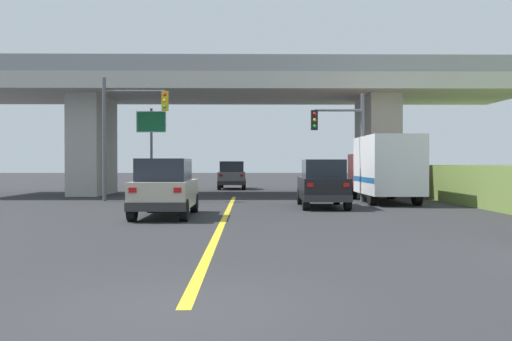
{
  "coord_description": "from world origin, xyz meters",
  "views": [
    {
      "loc": [
        0.83,
        -7.08,
        1.85
      ],
      "look_at": [
        1.12,
        16.59,
        1.56
      ],
      "focal_mm": 39.58,
      "sensor_mm": 36.0,
      "label": 1
    }
  ],
  "objects_px": {
    "sedan_oncoming": "(232,175)",
    "highway_sign": "(151,131)",
    "suv_crossing": "(323,184)",
    "suv_lead": "(165,188)",
    "box_truck": "(384,168)",
    "traffic_signal_nearside": "(345,135)",
    "traffic_signal_farside": "(125,123)"
  },
  "relations": [
    {
      "from": "sedan_oncoming",
      "to": "suv_crossing",
      "type": "bearing_deg",
      "value": -76.06
    },
    {
      "from": "suv_crossing",
      "to": "highway_sign",
      "type": "height_order",
      "value": "highway_sign"
    },
    {
      "from": "suv_lead",
      "to": "sedan_oncoming",
      "type": "relative_size",
      "value": 0.98
    },
    {
      "from": "suv_crossing",
      "to": "traffic_signal_nearside",
      "type": "xyz_separation_m",
      "value": [
        1.53,
        3.49,
        2.24
      ]
    },
    {
      "from": "suv_lead",
      "to": "traffic_signal_farside",
      "type": "relative_size",
      "value": 0.75
    },
    {
      "from": "suv_lead",
      "to": "box_truck",
      "type": "relative_size",
      "value": 0.67
    },
    {
      "from": "traffic_signal_farside",
      "to": "traffic_signal_nearside",
      "type": "bearing_deg",
      "value": -3.49
    },
    {
      "from": "suv_lead",
      "to": "sedan_oncoming",
      "type": "xyz_separation_m",
      "value": [
        1.68,
        21.65,
        0.0
      ]
    },
    {
      "from": "suv_lead",
      "to": "box_truck",
      "type": "distance_m",
      "value": 11.82
    },
    {
      "from": "box_truck",
      "to": "highway_sign",
      "type": "bearing_deg",
      "value": 156.18
    },
    {
      "from": "traffic_signal_farside",
      "to": "box_truck",
      "type": "bearing_deg",
      "value": -5.03
    },
    {
      "from": "suv_crossing",
      "to": "sedan_oncoming",
      "type": "bearing_deg",
      "value": 105.38
    },
    {
      "from": "suv_lead",
      "to": "suv_crossing",
      "type": "xyz_separation_m",
      "value": [
        6.03,
        4.14,
        -0.0
      ]
    },
    {
      "from": "box_truck",
      "to": "traffic_signal_farside",
      "type": "distance_m",
      "value": 12.83
    },
    {
      "from": "traffic_signal_farside",
      "to": "highway_sign",
      "type": "xyz_separation_m",
      "value": [
        0.57,
        4.2,
        -0.18
      ]
    },
    {
      "from": "suv_lead",
      "to": "traffic_signal_nearside",
      "type": "height_order",
      "value": "traffic_signal_nearside"
    },
    {
      "from": "sedan_oncoming",
      "to": "highway_sign",
      "type": "xyz_separation_m",
      "value": [
        -4.32,
        -9.17,
        2.7
      ]
    },
    {
      "from": "sedan_oncoming",
      "to": "traffic_signal_nearside",
      "type": "height_order",
      "value": "traffic_signal_nearside"
    },
    {
      "from": "suv_lead",
      "to": "suv_crossing",
      "type": "relative_size",
      "value": 1.01
    },
    {
      "from": "suv_crossing",
      "to": "traffic_signal_farside",
      "type": "distance_m",
      "value": 10.53
    },
    {
      "from": "suv_crossing",
      "to": "box_truck",
      "type": "xyz_separation_m",
      "value": [
        3.35,
        3.04,
        0.63
      ]
    },
    {
      "from": "traffic_signal_farside",
      "to": "highway_sign",
      "type": "height_order",
      "value": "traffic_signal_farside"
    },
    {
      "from": "sedan_oncoming",
      "to": "highway_sign",
      "type": "bearing_deg",
      "value": -115.23
    },
    {
      "from": "suv_crossing",
      "to": "highway_sign",
      "type": "distance_m",
      "value": 12.33
    },
    {
      "from": "suv_crossing",
      "to": "sedan_oncoming",
      "type": "height_order",
      "value": "same"
    },
    {
      "from": "suv_lead",
      "to": "highway_sign",
      "type": "xyz_separation_m",
      "value": [
        -2.65,
        12.48,
        2.7
      ]
    },
    {
      "from": "box_truck",
      "to": "sedan_oncoming",
      "type": "distance_m",
      "value": 16.41
    },
    {
      "from": "sedan_oncoming",
      "to": "traffic_signal_nearside",
      "type": "xyz_separation_m",
      "value": [
        5.88,
        -14.03,
        2.23
      ]
    },
    {
      "from": "traffic_signal_farside",
      "to": "highway_sign",
      "type": "relative_size",
      "value": 1.22
    },
    {
      "from": "suv_lead",
      "to": "suv_crossing",
      "type": "bearing_deg",
      "value": 34.46
    },
    {
      "from": "suv_lead",
      "to": "traffic_signal_farside",
      "type": "xyz_separation_m",
      "value": [
        -3.21,
        8.28,
        2.87
      ]
    },
    {
      "from": "sedan_oncoming",
      "to": "highway_sign",
      "type": "relative_size",
      "value": 0.92
    }
  ]
}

